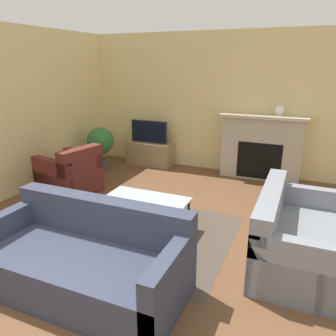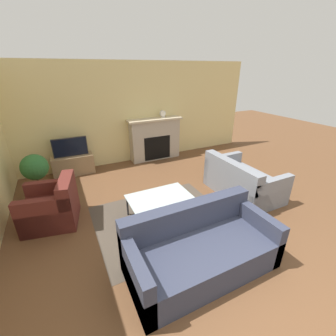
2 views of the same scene
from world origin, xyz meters
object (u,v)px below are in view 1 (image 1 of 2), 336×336
object	(u,v)px
tv	(149,132)
couch_sectional	(85,261)
coffee_table	(143,204)
mantel_clock	(280,110)
couch_loveseat	(300,241)
potted_plant	(100,142)
armchair_by_window	(71,176)

from	to	relation	value
tv	couch_sectional	world-z (taller)	tv
coffee_table	couch_sectional	bearing A→B (deg)	-89.18
mantel_clock	couch_loveseat	bearing A→B (deg)	-78.42
potted_plant	couch_sectional	bearing A→B (deg)	-58.07
couch_loveseat	armchair_by_window	distance (m)	3.71
tv	couch_loveseat	bearing A→B (deg)	-40.45
armchair_by_window	coffee_table	world-z (taller)	armchair_by_window
couch_loveseat	couch_sectional	bearing A→B (deg)	123.15
tv	couch_loveseat	size ratio (longest dim) A/B	0.53
couch_sectional	potted_plant	xyz separation A→B (m)	(-2.01, 3.23, 0.29)
mantel_clock	tv	bearing A→B (deg)	-178.00
tv	couch_sectional	distance (m)	4.12
potted_plant	couch_loveseat	bearing A→B (deg)	-27.03
tv	potted_plant	distance (m)	1.04
couch_loveseat	tv	bearing A→B (deg)	49.55
tv	coffee_table	bearing A→B (deg)	-65.37
tv	potted_plant	bearing A→B (deg)	-138.60
mantel_clock	coffee_table	bearing A→B (deg)	-116.00
armchair_by_window	couch_loveseat	bearing A→B (deg)	90.41
couch_loveseat	potted_plant	size ratio (longest dim) A/B	1.74
couch_loveseat	coffee_table	size ratio (longest dim) A/B	1.38
couch_loveseat	mantel_clock	distance (m)	3.00
tv	mantel_clock	size ratio (longest dim) A/B	4.04
couch_loveseat	potted_plant	world-z (taller)	potted_plant
couch_sectional	tv	bearing A→B (deg)	107.61
tv	armchair_by_window	bearing A→B (deg)	-104.58
coffee_table	potted_plant	distance (m)	2.82
potted_plant	tv	bearing A→B (deg)	41.40
couch_loveseat	potted_plant	xyz separation A→B (m)	(-3.90, 1.99, 0.29)
couch_loveseat	armchair_by_window	xyz separation A→B (m)	(-3.64, 0.71, 0.01)
couch_loveseat	coffee_table	distance (m)	1.91
coffee_table	mantel_clock	distance (m)	3.20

